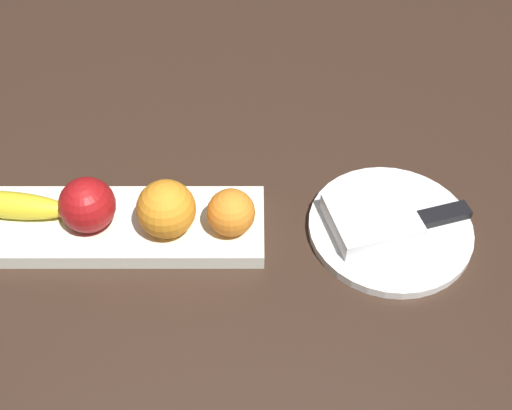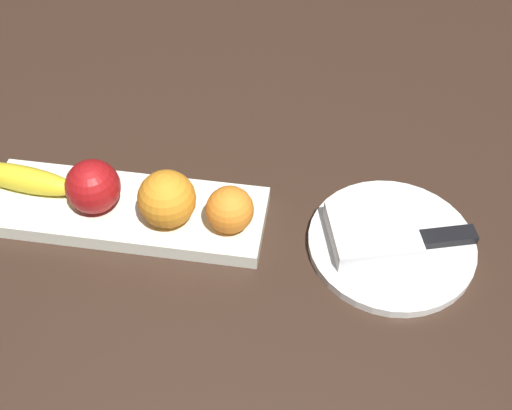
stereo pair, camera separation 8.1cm
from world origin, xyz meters
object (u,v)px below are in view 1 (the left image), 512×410
banana (10,205)px  knife (426,219)px  orange_near_banana (231,215)px  apple (87,205)px  orange_near_apple (166,206)px  folded_napkin (372,218)px  fruit_tray (121,226)px  dinner_plate (390,228)px

banana → knife: bearing=-174.1°
banana → orange_near_banana: (-0.28, 0.03, 0.01)m
banana → orange_near_banana: bearing=-178.9°
apple → banana: size_ratio=0.45×
orange_near_apple → knife: 0.34m
knife → folded_napkin: bearing=-12.2°
orange_near_apple → folded_napkin: 0.26m
fruit_tray → dinner_plate: fruit_tray is taller
fruit_tray → banana: bearing=-4.4°
fruit_tray → dinner_plate: 0.35m
orange_near_banana → dinner_plate: 0.21m
banana → orange_near_banana: size_ratio=2.56×
apple → fruit_tray: bearing=-172.4°
apple → knife: apple is taller
banana → folded_napkin: banana is taller
banana → folded_napkin: 0.46m
apple → orange_near_banana: apple is taller
banana → apple: bearing=178.2°
orange_near_banana → dinner_plate: bearing=-175.5°
banana → folded_napkin: size_ratio=1.46×
fruit_tray → banana: banana is taller
orange_near_banana → dinner_plate: (-0.21, -0.02, -0.05)m
orange_near_apple → orange_near_banana: 0.08m
apple → folded_napkin: 0.36m
banana → orange_near_banana: 0.29m
dinner_plate → knife: bearing=-173.3°
apple → knife: 0.43m
orange_near_apple → orange_near_banana: size_ratio=1.22×
fruit_tray → apple: apple is taller
orange_near_apple → knife: (-0.33, -0.01, -0.04)m
apple → dinner_plate: (-0.39, -0.00, -0.05)m
orange_near_banana → knife: orange_near_banana is taller
fruit_tray → folded_napkin: bearing=-180.0°
fruit_tray → apple: (0.03, 0.00, 0.05)m
orange_near_apple → dinner_plate: bearing=-178.3°
banana → orange_near_apple: bearing=-178.9°
fruit_tray → orange_near_banana: orange_near_banana is taller
fruit_tray → orange_near_banana: 0.15m
apple → folded_napkin: (-0.36, -0.00, -0.03)m
apple → banana: 0.11m
knife → orange_near_banana: bearing=-11.6°
banana → knife: (-0.54, 0.01, -0.02)m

